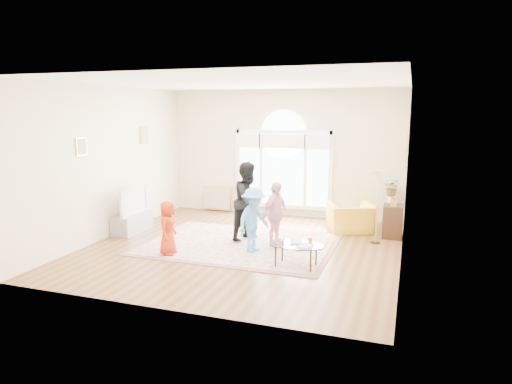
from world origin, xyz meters
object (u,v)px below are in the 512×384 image
(armchair, at_px, (351,218))
(area_rug, at_px, (239,244))
(tv_console, at_px, (132,223))
(coffee_table, at_px, (296,245))
(television, at_px, (131,200))

(armchair, bearing_deg, area_rug, 18.50)
(tv_console, bearing_deg, armchair, 19.49)
(coffee_table, xyz_separation_m, armchair, (0.60, 2.69, -0.08))
(television, xyz_separation_m, armchair, (4.61, 1.64, -0.41))
(area_rug, height_order, coffee_table, coffee_table)
(area_rug, distance_m, coffee_table, 1.75)
(tv_console, height_order, television, television)
(area_rug, relative_size, coffee_table, 3.54)
(television, height_order, coffee_table, television)
(coffee_table, bearing_deg, armchair, 80.90)
(armchair, bearing_deg, tv_console, -3.02)
(tv_console, height_order, armchair, armchair)
(coffee_table, bearing_deg, area_rug, 149.91)
(tv_console, relative_size, armchair, 1.02)
(area_rug, bearing_deg, tv_console, 177.42)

